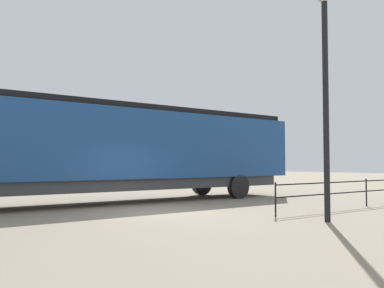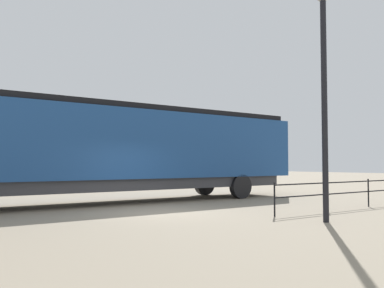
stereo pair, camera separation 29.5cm
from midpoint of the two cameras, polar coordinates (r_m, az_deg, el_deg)
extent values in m
plane|color=gray|center=(13.74, -5.12, -9.29)|extent=(120.00, 120.00, 0.00)
cube|color=navy|center=(17.26, -10.63, -0.10)|extent=(2.99, 17.00, 2.70)
cube|color=black|center=(21.56, 7.22, -1.71)|extent=(2.87, 2.24, 1.89)
cube|color=black|center=(17.39, -10.59, 4.73)|extent=(2.69, 16.32, 0.24)
cube|color=#38383D|center=(17.27, -10.68, -5.33)|extent=(2.69, 15.64, 0.45)
cylinder|color=black|center=(21.33, 0.94, -5.47)|extent=(0.30, 1.10, 1.10)
cylinder|color=black|center=(19.27, 5.89, -5.75)|extent=(0.30, 1.10, 1.10)
cylinder|color=black|center=(12.09, 17.08, 4.56)|extent=(0.16, 0.16, 6.16)
cube|color=black|center=(15.79, 19.81, -4.86)|extent=(0.04, 7.45, 0.04)
cube|color=black|center=(15.81, 19.83, -6.23)|extent=(0.04, 7.45, 0.04)
cylinder|color=black|center=(12.87, 10.64, -7.41)|extent=(0.05, 0.05, 1.02)
cylinder|color=black|center=(14.80, 17.18, -6.72)|extent=(0.05, 0.05, 1.02)
cylinder|color=black|center=(16.87, 22.16, -6.13)|extent=(0.05, 0.05, 1.02)
camera|label=1|loc=(0.15, -90.58, 0.03)|focal=39.22mm
camera|label=2|loc=(0.15, 89.42, -0.03)|focal=39.22mm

